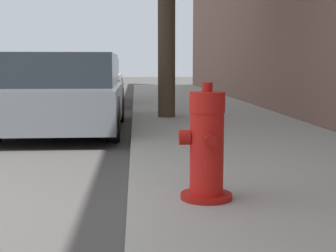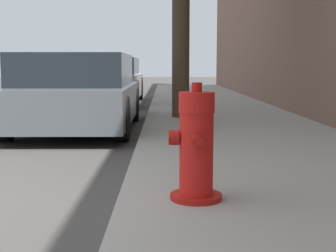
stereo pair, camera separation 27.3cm
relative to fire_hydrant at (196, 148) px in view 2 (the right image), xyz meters
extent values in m
cube|color=#99968E|center=(0.89, -0.13, -0.42)|extent=(2.89, 40.00, 0.11)
cylinder|color=#A91511|center=(0.00, 0.00, -0.35)|extent=(0.37, 0.37, 0.03)
cylinder|color=red|center=(0.00, 0.00, -0.04)|extent=(0.24, 0.24, 0.58)
cylinder|color=red|center=(0.00, 0.00, 0.32)|extent=(0.25, 0.25, 0.14)
cylinder|color=#A91511|center=(0.00, 0.00, 0.42)|extent=(0.07, 0.07, 0.07)
cylinder|color=#A91511|center=(0.00, -0.15, 0.07)|extent=(0.08, 0.06, 0.08)
cylinder|color=#A91511|center=(0.00, 0.15, 0.07)|extent=(0.08, 0.06, 0.08)
cylinder|color=#A91511|center=(-0.15, 0.00, 0.07)|extent=(0.08, 0.11, 0.11)
cube|color=#4C5156|center=(-1.63, 4.42, -0.03)|extent=(1.79, 3.82, 0.56)
cube|color=black|center=(-1.63, 4.27, 0.50)|extent=(1.65, 2.10, 0.50)
cylinder|color=black|center=(-2.45, 5.61, -0.17)|extent=(0.20, 0.63, 0.63)
cylinder|color=black|center=(-0.81, 5.61, -0.17)|extent=(0.20, 0.63, 0.63)
cylinder|color=black|center=(-2.45, 3.24, -0.17)|extent=(0.20, 0.63, 0.63)
cylinder|color=black|center=(-0.81, 3.24, -0.17)|extent=(0.20, 0.63, 0.63)
cube|color=#B7B7BC|center=(-1.78, 9.84, 0.02)|extent=(1.74, 4.11, 0.62)
cube|color=black|center=(-1.78, 9.67, 0.55)|extent=(1.60, 2.26, 0.45)
cylinder|color=black|center=(-2.56, 11.11, -0.14)|extent=(0.20, 0.68, 0.68)
cylinder|color=black|center=(-0.99, 11.11, -0.14)|extent=(0.20, 0.68, 0.68)
cylinder|color=black|center=(-2.56, 8.56, -0.14)|extent=(0.20, 0.68, 0.68)
cylinder|color=black|center=(-0.99, 8.56, -0.14)|extent=(0.20, 0.68, 0.68)
cylinder|color=#423323|center=(0.08, 5.34, 1.23)|extent=(0.32, 0.32, 3.20)
camera|label=1|loc=(-0.49, -3.20, 0.57)|focal=50.00mm
camera|label=2|loc=(-0.22, -3.21, 0.57)|focal=50.00mm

